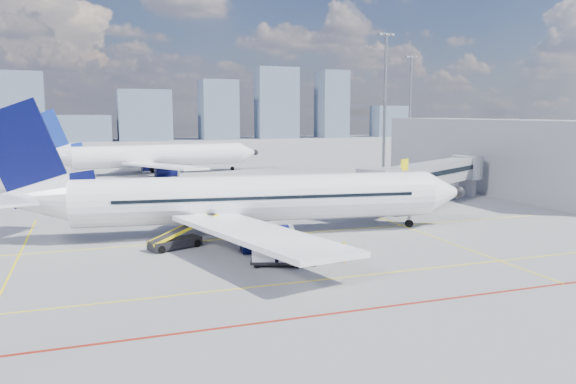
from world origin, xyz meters
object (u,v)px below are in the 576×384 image
second_aircraft (151,156)px  baggage_tug (316,253)px  belt_loader (177,240)px  cargo_dolly (277,250)px  ramp_worker (344,252)px  main_aircraft (239,200)px

second_aircraft → baggage_tug: 65.53m
second_aircraft → belt_loader: second_aircraft is taller
second_aircraft → cargo_dolly: size_ratio=9.78×
cargo_dolly → ramp_worker: (4.94, -0.80, -0.36)m
second_aircraft → belt_loader: bearing=-99.9°
baggage_tug → ramp_worker: 2.12m
second_aircraft → belt_loader: size_ratio=6.61×
second_aircraft → main_aircraft: bearing=-93.7°
second_aircraft → ramp_worker: 66.25m
belt_loader → cargo_dolly: bearing=-73.3°
baggage_tug → ramp_worker: bearing=-37.5°
second_aircraft → ramp_worker: second_aircraft is taller
cargo_dolly → belt_loader: (-6.07, 7.69, -0.49)m
ramp_worker → second_aircraft: bearing=12.2°
cargo_dolly → ramp_worker: 5.01m
main_aircraft → baggage_tug: (2.87, -11.17, -2.48)m
second_aircraft → baggage_tug: (5.07, -65.29, -2.49)m
main_aircraft → cargo_dolly: size_ratio=10.41×
second_aircraft → baggage_tug: bearing=-91.5°
main_aircraft → second_aircraft: main_aircraft is taller
second_aircraft → baggage_tug: second_aircraft is taller
second_aircraft → ramp_worker: bearing=-89.8°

